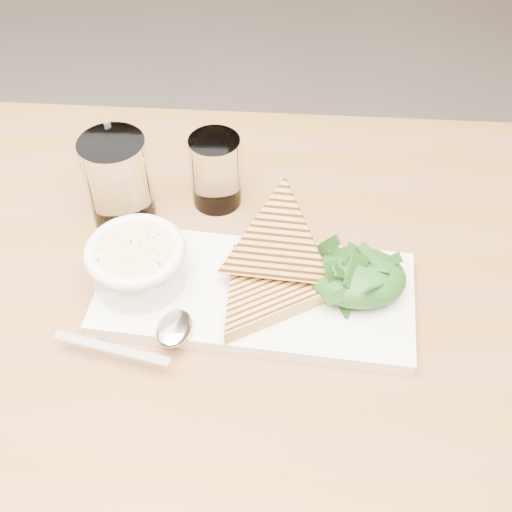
{
  "coord_description": "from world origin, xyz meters",
  "views": [
    {
      "loc": [
        0.29,
        -0.23,
        1.31
      ],
      "look_at": [
        0.28,
        0.25,
        0.79
      ],
      "focal_mm": 45.0,
      "sensor_mm": 36.0,
      "label": 1
    }
  ],
  "objects_px": {
    "platter": "(255,294)",
    "glass_near": "(119,182)",
    "table_top": "(131,353)",
    "glass_far": "(216,171)",
    "soup_bowl": "(138,268)"
  },
  "relations": [
    {
      "from": "table_top",
      "to": "soup_bowl",
      "type": "relative_size",
      "value": 12.59
    },
    {
      "from": "table_top",
      "to": "glass_far",
      "type": "height_order",
      "value": "glass_far"
    },
    {
      "from": "glass_near",
      "to": "glass_far",
      "type": "relative_size",
      "value": 1.24
    },
    {
      "from": "table_top",
      "to": "glass_near",
      "type": "height_order",
      "value": "glass_near"
    },
    {
      "from": "platter",
      "to": "table_top",
      "type": "bearing_deg",
      "value": -153.85
    },
    {
      "from": "table_top",
      "to": "soup_bowl",
      "type": "distance_m",
      "value": 0.09
    },
    {
      "from": "table_top",
      "to": "platter",
      "type": "distance_m",
      "value": 0.15
    },
    {
      "from": "glass_near",
      "to": "soup_bowl",
      "type": "bearing_deg",
      "value": -71.03
    },
    {
      "from": "soup_bowl",
      "to": "glass_near",
      "type": "relative_size",
      "value": 0.85
    },
    {
      "from": "soup_bowl",
      "to": "glass_near",
      "type": "xyz_separation_m",
      "value": [
        -0.04,
        0.12,
        0.02
      ]
    },
    {
      "from": "table_top",
      "to": "glass_far",
      "type": "distance_m",
      "value": 0.25
    },
    {
      "from": "platter",
      "to": "glass_near",
      "type": "bearing_deg",
      "value": 143.64
    },
    {
      "from": "glass_near",
      "to": "table_top",
      "type": "bearing_deg",
      "value": -79.16
    },
    {
      "from": "table_top",
      "to": "glass_far",
      "type": "bearing_deg",
      "value": 71.26
    },
    {
      "from": "soup_bowl",
      "to": "glass_near",
      "type": "bearing_deg",
      "value": 108.97
    }
  ]
}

